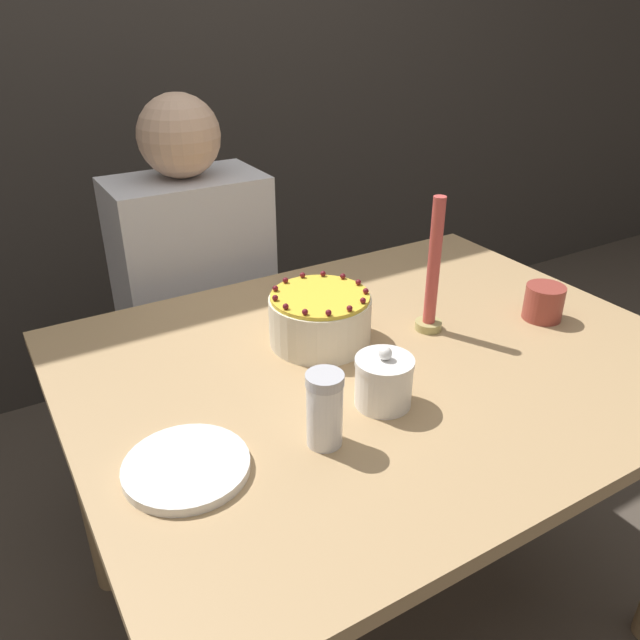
# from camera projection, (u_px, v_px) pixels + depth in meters

# --- Properties ---
(ground_plane) EXTENTS (12.00, 12.00, 0.00)m
(ground_plane) POSITION_uv_depth(u_px,v_px,m) (368.00, 605.00, 1.60)
(ground_plane) COLOR #4C4238
(wall_behind) EXTENTS (8.00, 0.05, 2.60)m
(wall_behind) POSITION_uv_depth(u_px,v_px,m) (141.00, 24.00, 2.06)
(wall_behind) COLOR #38332D
(wall_behind) RESTS_ON ground_plane
(dining_table) EXTENTS (1.21, 0.95, 0.75)m
(dining_table) POSITION_uv_depth(u_px,v_px,m) (378.00, 406.00, 1.31)
(dining_table) COLOR tan
(dining_table) RESTS_ON ground_plane
(cake) EXTENTS (0.21, 0.21, 0.12)m
(cake) POSITION_uv_depth(u_px,v_px,m) (320.00, 318.00, 1.28)
(cake) COLOR #EFE5CC
(cake) RESTS_ON dining_table
(sugar_bowl) EXTENTS (0.10, 0.10, 0.12)m
(sugar_bowl) POSITION_uv_depth(u_px,v_px,m) (384.00, 381.00, 1.09)
(sugar_bowl) COLOR white
(sugar_bowl) RESTS_ON dining_table
(sugar_shaker) EXTENTS (0.06, 0.06, 0.13)m
(sugar_shaker) POSITION_uv_depth(u_px,v_px,m) (325.00, 409.00, 0.98)
(sugar_shaker) COLOR white
(sugar_shaker) RESTS_ON dining_table
(plate_stack) EXTENTS (0.19, 0.19, 0.02)m
(plate_stack) POSITION_uv_depth(u_px,v_px,m) (186.00, 467.00, 0.95)
(plate_stack) COLOR white
(plate_stack) RESTS_ON dining_table
(candle) EXTENTS (0.06, 0.06, 0.29)m
(candle) POSITION_uv_depth(u_px,v_px,m) (433.00, 278.00, 1.30)
(candle) COLOR tan
(candle) RESTS_ON dining_table
(cup) EXTENTS (0.09, 0.09, 0.08)m
(cup) POSITION_uv_depth(u_px,v_px,m) (544.00, 302.00, 1.38)
(cup) COLOR #993D33
(cup) RESTS_ON dining_table
(person_man_blue_shirt) EXTENTS (0.40, 0.34, 1.18)m
(person_man_blue_shirt) POSITION_uv_depth(u_px,v_px,m) (200.00, 335.00, 1.81)
(person_man_blue_shirt) COLOR #2D2D38
(person_man_blue_shirt) RESTS_ON ground_plane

